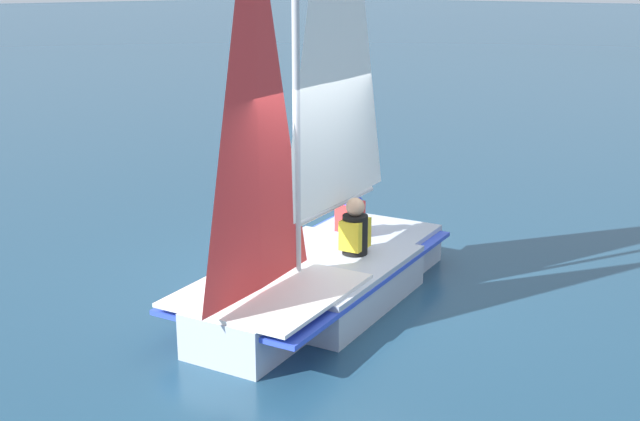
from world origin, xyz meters
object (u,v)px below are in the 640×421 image
Objects in this scene: sailor_crew at (350,224)px; buoy_marker at (271,150)px; sailor_helm at (355,243)px; sailboat_main at (320,234)px.

buoy_marker is at bearing -138.65° from sailor_crew.
sailor_helm is 1.00× the size of sailor_crew.
sailboat_main is 5.28× the size of sailor_crew.
sailboat_main reaches higher than buoy_marker.
sailboat_main is 5.28× the size of sailor_helm.
sailor_crew is (-0.50, -0.54, 0.00)m from sailor_helm.
sailor_helm is at bearing 150.85° from sailboat_main.
sailor_crew is at bearing 56.42° from buoy_marker.
sailboat_main is 1.07m from sailor_crew.
sailor_helm is at bearing 31.77° from sailor_crew.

